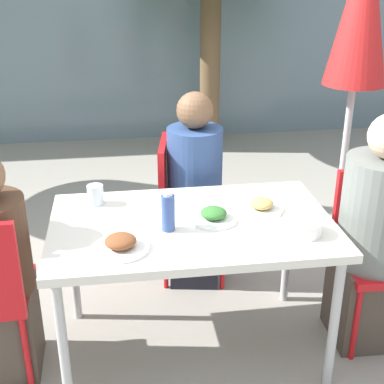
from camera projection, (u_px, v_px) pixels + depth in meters
ground_plane at (192, 347)px, 2.76m from camera, size 24.00×24.00×0.00m
dining_table at (192, 233)px, 2.49m from camera, size 1.31×0.80×0.72m
chair_right at (376, 242)px, 2.72m from camera, size 0.41×0.41×0.87m
person_right at (375, 241)px, 2.62m from camera, size 0.37×0.37×1.21m
chair_far at (181, 199)px, 3.20m from camera, size 0.46×0.46×0.87m
person_far at (195, 196)px, 3.14m from camera, size 0.33×0.33×1.18m
closed_umbrella at (360, 22)px, 3.06m from camera, size 0.37×0.37×2.05m
plate_0 at (214, 216)px, 2.47m from camera, size 0.22×0.22×0.06m
plate_1 at (121, 244)px, 2.22m from camera, size 0.24×0.24×0.07m
plate_2 at (261, 206)px, 2.57m from camera, size 0.21×0.21×0.06m
bottle at (168, 212)px, 2.36m from camera, size 0.06×0.06×0.19m
drinking_cup at (95, 195)px, 2.62m from camera, size 0.08×0.08×0.10m
salad_bowl at (304, 227)px, 2.35m from camera, size 0.17×0.17×0.06m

